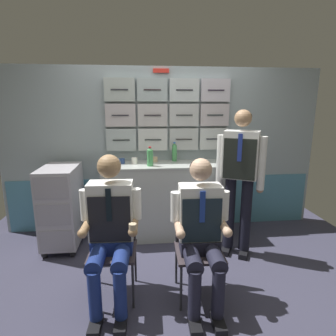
{
  "coord_description": "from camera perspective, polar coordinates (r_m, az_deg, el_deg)",
  "views": [
    {
      "loc": [
        -0.31,
        -2.26,
        1.66
      ],
      "look_at": [
        -0.04,
        0.37,
        1.06
      ],
      "focal_mm": 29.32,
      "sensor_mm": 36.0,
      "label": 1
    }
  ],
  "objects": [
    {
      "name": "folding_chair_left",
      "position": [
        2.58,
        -11.2,
        -13.95
      ],
      "size": [
        0.42,
        0.42,
        0.83
      ],
      "color": "#2D2D33",
      "rests_on": "ground"
    },
    {
      "name": "espresso_cup_small",
      "position": [
        3.46,
        -6.98,
        1.56
      ],
      "size": [
        0.07,
        0.07,
        0.08
      ],
      "color": "white",
      "rests_on": "galley_counter"
    },
    {
      "name": "folding_chair_right",
      "position": [
        2.54,
        6.13,
        -14.19
      ],
      "size": [
        0.41,
        0.42,
        0.83
      ],
      "color": "#2D2D33",
      "rests_on": "ground"
    },
    {
      "name": "ground",
      "position": [
        2.83,
        1.64,
        -23.59
      ],
      "size": [
        4.8,
        4.8,
        0.04
      ],
      "primitive_type": "cube",
      "color": "#373649"
    },
    {
      "name": "water_bottle_clear",
      "position": [
        3.3,
        -3.75,
        2.32
      ],
      "size": [
        0.08,
        0.08,
        0.24
      ],
      "color": "#479C57",
      "rests_on": "galley_counter"
    },
    {
      "name": "crew_member_right",
      "position": [
        2.32,
        6.92,
        -12.16
      ],
      "size": [
        0.5,
        0.61,
        1.25
      ],
      "color": "black",
      "rests_on": "ground"
    },
    {
      "name": "paper_cup_tan",
      "position": [
        3.5,
        -9.55,
        1.48
      ],
      "size": [
        0.07,
        0.07,
        0.06
      ],
      "color": "navy",
      "rests_on": "galley_counter"
    },
    {
      "name": "paper_cup_blue",
      "position": [
        3.55,
        -2.74,
        1.83
      ],
      "size": [
        0.07,
        0.07,
        0.06
      ],
      "color": "#D0B085",
      "rests_on": "galley_counter"
    },
    {
      "name": "crew_member_left",
      "position": [
        2.36,
        -11.9,
        -11.45
      ],
      "size": [
        0.51,
        0.63,
        1.28
      ],
      "color": "black",
      "rests_on": "ground"
    },
    {
      "name": "service_trolley",
      "position": [
        3.49,
        -21.21,
        -7.15
      ],
      "size": [
        0.4,
        0.65,
        0.98
      ],
      "color": "black",
      "rests_on": "ground"
    },
    {
      "name": "water_bottle_short",
      "position": [
        3.59,
        1.35,
        3.31
      ],
      "size": [
        0.06,
        0.06,
        0.25
      ],
      "color": "#469652",
      "rests_on": "galley_counter"
    },
    {
      "name": "crew_member_standing",
      "position": [
        3.08,
        14.71,
        -0.87
      ],
      "size": [
        0.47,
        0.38,
        1.62
      ],
      "color": "black",
      "rests_on": "ground"
    },
    {
      "name": "galley_counter",
      "position": [
        3.57,
        -0.43,
        -6.59
      ],
      "size": [
        1.6,
        0.53,
        0.95
      ],
      "color": "#BCC1BD",
      "rests_on": "ground"
    },
    {
      "name": "galley_bulkhead",
      "position": [
        3.69,
        -0.89,
        3.93
      ],
      "size": [
        4.2,
        0.14,
        2.15
      ],
      "color": "#95A4A9",
      "rests_on": "ground"
    }
  ]
}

